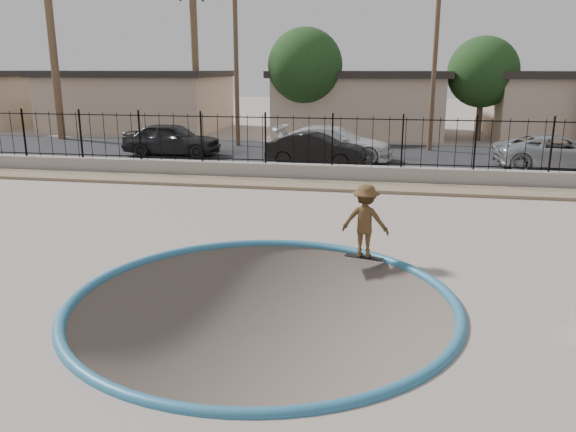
# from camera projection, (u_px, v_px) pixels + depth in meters

# --- Properties ---
(ground) EXTENTS (120.00, 120.00, 2.20)m
(ground) POSITION_uv_depth(u_px,v_px,m) (336.00, 200.00, 22.71)
(ground) COLOR gray
(ground) RESTS_ON ground
(bowl_pit) EXTENTS (6.84, 6.84, 1.80)m
(bowl_pit) POSITION_uv_depth(u_px,v_px,m) (263.00, 301.00, 10.07)
(bowl_pit) COLOR #52493F
(bowl_pit) RESTS_ON ground
(coping_ring) EXTENTS (7.04, 7.04, 0.20)m
(coping_ring) POSITION_uv_depth(u_px,v_px,m) (263.00, 301.00, 10.07)
(coping_ring) COLOR #2A678A
(coping_ring) RESTS_ON ground
(rock_strip) EXTENTS (42.00, 1.60, 0.11)m
(rock_strip) POSITION_uv_depth(u_px,v_px,m) (328.00, 186.00, 19.75)
(rock_strip) COLOR #887559
(rock_strip) RESTS_ON ground
(retaining_wall) EXTENTS (42.00, 0.45, 0.60)m
(retaining_wall) POSITION_uv_depth(u_px,v_px,m) (332.00, 173.00, 20.73)
(retaining_wall) COLOR gray
(retaining_wall) RESTS_ON ground
(fence) EXTENTS (40.00, 0.04, 1.80)m
(fence) POSITION_uv_depth(u_px,v_px,m) (332.00, 141.00, 20.43)
(fence) COLOR black
(fence) RESTS_ON retaining_wall
(street) EXTENTS (90.00, 8.00, 0.04)m
(street) POSITION_uv_depth(u_px,v_px,m) (347.00, 154.00, 27.17)
(street) COLOR black
(street) RESTS_ON ground
(house_west) EXTENTS (11.60, 8.60, 3.90)m
(house_west) POSITION_uv_depth(u_px,v_px,m) (140.00, 100.00, 38.36)
(house_west) COLOR tan
(house_west) RESTS_ON ground
(house_center) EXTENTS (10.60, 8.60, 3.90)m
(house_center) POSITION_uv_depth(u_px,v_px,m) (360.00, 102.00, 35.71)
(house_center) COLOR tan
(house_center) RESTS_ON ground
(palm_mid) EXTENTS (2.30, 2.30, 9.30)m
(palm_mid) POSITION_uv_depth(u_px,v_px,m) (194.00, 23.00, 33.90)
(palm_mid) COLOR brown
(palm_mid) RESTS_ON ground
(utility_pole_left) EXTENTS (1.70, 0.24, 9.00)m
(utility_pole_left) POSITION_uv_depth(u_px,v_px,m) (236.00, 55.00, 28.94)
(utility_pole_left) COLOR #473323
(utility_pole_left) RESTS_ON ground
(utility_pole_mid) EXTENTS (1.70, 0.24, 9.50)m
(utility_pole_mid) POSITION_uv_depth(u_px,v_px,m) (436.00, 49.00, 27.11)
(utility_pole_mid) COLOR #473323
(utility_pole_mid) RESTS_ON ground
(street_tree_left) EXTENTS (4.32, 4.32, 6.36)m
(street_tree_left) POSITION_uv_depth(u_px,v_px,m) (305.00, 66.00, 32.34)
(street_tree_left) COLOR #473323
(street_tree_left) RESTS_ON ground
(street_tree_mid) EXTENTS (3.96, 3.96, 5.83)m
(street_tree_mid) POSITION_uv_depth(u_px,v_px,m) (483.00, 72.00, 31.62)
(street_tree_mid) COLOR #473323
(street_tree_mid) RESTS_ON ground
(skater) EXTENTS (1.10, 0.73, 1.58)m
(skater) POSITION_uv_depth(u_px,v_px,m) (365.00, 225.00, 12.04)
(skater) COLOR brown
(skater) RESTS_ON ground
(skateboard) EXTENTS (0.86, 0.42, 0.07)m
(skateboard) POSITION_uv_depth(u_px,v_px,m) (364.00, 257.00, 12.23)
(skateboard) COLOR black
(skateboard) RESTS_ON ground
(car_a) EXTENTS (4.58, 1.87, 1.56)m
(car_a) POSITION_uv_depth(u_px,v_px,m) (172.00, 139.00, 26.50)
(car_a) COLOR black
(car_a) RESTS_ON street
(car_b) EXTENTS (4.27, 1.82, 1.37)m
(car_b) POSITION_uv_depth(u_px,v_px,m) (316.00, 150.00, 23.75)
(car_b) COLOR black
(car_b) RESTS_ON street
(car_c) EXTENTS (5.38, 2.46, 1.53)m
(car_c) POSITION_uv_depth(u_px,v_px,m) (334.00, 143.00, 25.15)
(car_c) COLOR silver
(car_c) RESTS_ON street
(car_d) EXTENTS (5.17, 2.66, 1.40)m
(car_d) POSITION_uv_depth(u_px,v_px,m) (559.00, 152.00, 22.88)
(car_d) COLOR #989CA0
(car_d) RESTS_ON street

